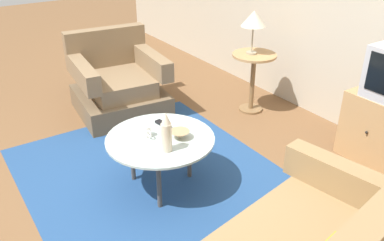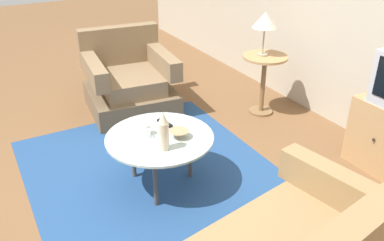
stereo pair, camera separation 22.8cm
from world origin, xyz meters
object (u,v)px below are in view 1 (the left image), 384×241
object	(u,v)px
bowl	(180,135)
tv_remote_dark	(163,124)
table_lamp	(254,19)
vase	(166,133)
coffee_table	(160,142)
side_table	(253,71)
mug	(146,131)
armchair	(118,85)

from	to	relation	value
bowl	tv_remote_dark	bearing A→B (deg)	-179.63
table_lamp	bowl	xyz separation A→B (m)	(0.78, -1.38, -0.53)
tv_remote_dark	vase	bearing A→B (deg)	-35.16
coffee_table	tv_remote_dark	size ratio (longest dim) A/B	5.07
coffee_table	side_table	xyz separation A→B (m)	(-0.67, 1.53, 0.05)
mug	bowl	distance (m)	0.26
coffee_table	tv_remote_dark	xyz separation A→B (m)	(-0.16, 0.12, 0.05)
coffee_table	vase	distance (m)	0.26
tv_remote_dark	table_lamp	bearing A→B (deg)	102.34
table_lamp	tv_remote_dark	distance (m)	1.58
bowl	mug	bearing A→B (deg)	-129.04
bowl	armchair	bearing A→B (deg)	172.96
armchair	vase	bearing A→B (deg)	83.46
armchair	side_table	size ratio (longest dim) A/B	1.52
coffee_table	side_table	bearing A→B (deg)	113.78
side_table	vase	size ratio (longest dim) A/B	2.14
table_lamp	mug	world-z (taller)	table_lamp
side_table	tv_remote_dark	distance (m)	1.49
vase	tv_remote_dark	bearing A→B (deg)	153.66
side_table	vase	xyz separation A→B (m)	(0.86, -1.57, 0.13)
armchair	bowl	world-z (taller)	armchair
mug	vase	bearing A→B (deg)	5.61
mug	coffee_table	bearing A→B (deg)	45.11
side_table	bowl	world-z (taller)	side_table
coffee_table	tv_remote_dark	world-z (taller)	tv_remote_dark
coffee_table	table_lamp	bearing A→B (deg)	114.84
armchair	bowl	xyz separation A→B (m)	(1.58, -0.19, 0.19)
armchair	coffee_table	world-z (taller)	armchair
table_lamp	mug	xyz separation A→B (m)	(0.62, -1.58, -0.51)
bowl	tv_remote_dark	size ratio (longest dim) A/B	0.92
armchair	tv_remote_dark	xyz separation A→B (m)	(1.33, -0.20, 0.17)
armchair	coffee_table	distance (m)	1.53
coffee_table	side_table	size ratio (longest dim) A/B	1.29
table_lamp	tv_remote_dark	size ratio (longest dim) A/B	2.70
vase	mug	distance (m)	0.28
vase	armchair	bearing A→B (deg)	167.61
side_table	tv_remote_dark	world-z (taller)	side_table
table_lamp	armchair	bearing A→B (deg)	-123.89
coffee_table	vase	world-z (taller)	vase
table_lamp	tv_remote_dark	bearing A→B (deg)	-68.84
vase	side_table	bearing A→B (deg)	118.57
side_table	vase	bearing A→B (deg)	-61.43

